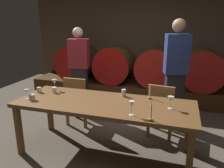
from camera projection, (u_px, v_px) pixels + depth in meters
ground_plane at (102, 147)px, 3.27m from camera, size 7.34×7.34×0.00m
back_wall at (141, 37)px, 5.52m from camera, size 5.65×0.24×2.84m
barrel_shelf at (135, 90)px, 5.35m from camera, size 5.08×0.90×0.37m
wine_barrel_far_left at (79, 62)px, 5.61m from camera, size 0.86×0.93×0.86m
wine_barrel_center_left at (115, 64)px, 5.33m from camera, size 0.86×0.93×0.86m
wine_barrel_center_right at (156, 66)px, 5.05m from camera, size 0.86×0.93×0.86m
wine_barrel_far_right at (202, 69)px, 4.76m from camera, size 0.86×0.93×0.86m
dining_table at (104, 107)px, 2.95m from camera, size 2.38×0.88×0.76m
chair_left at (78, 99)px, 3.87m from camera, size 0.40×0.40×0.88m
chair_right at (161, 108)px, 3.45m from camera, size 0.45×0.45×0.88m
guest_left at (79, 70)px, 4.35m from camera, size 0.42×0.31×1.69m
guest_right at (175, 73)px, 3.72m from camera, size 0.43×0.34×1.84m
candle_left at (150, 95)px, 3.05m from camera, size 0.05×0.05×0.20m
candle_right at (151, 116)px, 2.38m from camera, size 0.05×0.05×0.22m
wine_glass_far_left at (27, 92)px, 3.04m from camera, size 0.06×0.06×0.14m
wine_glass_center_left at (54, 82)px, 3.43m from camera, size 0.08×0.08×0.17m
wine_glass_center_right at (132, 105)px, 2.50m from camera, size 0.07×0.07×0.17m
wine_glass_far_right at (171, 100)px, 2.69m from camera, size 0.08×0.08×0.16m
cup_far_left at (39, 90)px, 3.33m from camera, size 0.06×0.06×0.08m
cup_center_left at (32, 97)px, 3.01m from camera, size 0.08×0.08×0.08m
cup_center_right at (54, 90)px, 3.31m from camera, size 0.06×0.06×0.08m
cup_far_right at (124, 93)px, 3.15m from camera, size 0.06×0.06×0.10m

